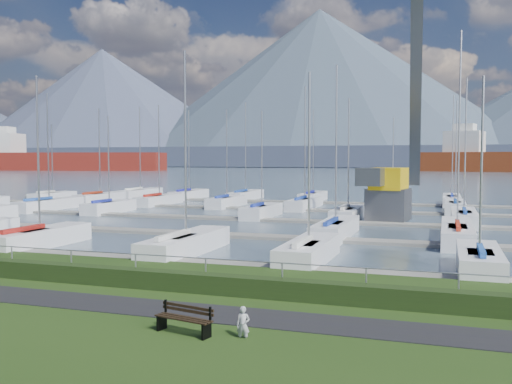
% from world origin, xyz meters
% --- Properties ---
extents(path, '(160.00, 2.00, 0.04)m').
position_xyz_m(path, '(0.00, -3.00, 0.01)').
color(path, black).
rests_on(path, grass).
extents(water, '(800.00, 540.00, 0.20)m').
position_xyz_m(water, '(0.00, 260.00, -0.40)').
color(water, '#465767').
extents(hedge, '(80.00, 0.70, 0.70)m').
position_xyz_m(hedge, '(0.00, -0.40, 0.35)').
color(hedge, black).
rests_on(hedge, grass).
extents(fence, '(80.00, 0.04, 0.04)m').
position_xyz_m(fence, '(0.00, 0.00, 1.20)').
color(fence, '#989AA0').
rests_on(fence, grass).
extents(foothill, '(900.00, 80.00, 12.00)m').
position_xyz_m(foothill, '(0.00, 330.00, 6.00)').
color(foothill, '#3F475C').
rests_on(foothill, water).
extents(mountains, '(1190.00, 360.00, 115.00)m').
position_xyz_m(mountains, '(7.35, 404.62, 46.68)').
color(mountains, '#40495E').
rests_on(mountains, water).
extents(docks, '(90.00, 41.60, 0.25)m').
position_xyz_m(docks, '(0.00, 26.00, -0.22)').
color(docks, gray).
rests_on(docks, water).
extents(bench_right, '(1.85, 0.80, 0.85)m').
position_xyz_m(bench_right, '(3.59, -5.15, 0.42)').
color(bench_right, black).
rests_on(bench_right, grass).
extents(person, '(0.39, 0.27, 1.03)m').
position_xyz_m(person, '(5.29, -4.99, 0.52)').
color(person, '#AAABB1').
rests_on(person, grass).
extents(crane, '(4.89, 13.34, 22.35)m').
position_xyz_m(crane, '(6.54, 29.47, 5.33)').
color(crane, '#525359').
rests_on(crane, water).
extents(cargo_ship_west, '(86.58, 36.07, 21.50)m').
position_xyz_m(cargo_ship_west, '(-151.88, 191.37, 3.70)').
color(cargo_ship_west, maroon).
rests_on(cargo_ship_west, water).
extents(sailboat_fleet, '(75.58, 50.22, 13.49)m').
position_xyz_m(sailboat_fleet, '(-2.97, 29.71, 5.41)').
color(sailboat_fleet, navy).
rests_on(sailboat_fleet, water).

